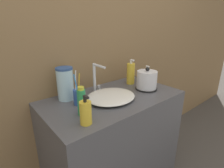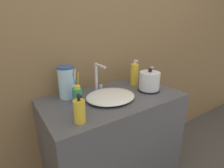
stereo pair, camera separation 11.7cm
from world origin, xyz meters
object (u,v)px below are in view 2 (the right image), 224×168
faucet (98,76)px  lotion_bottle (134,74)px  electric_kettle (149,82)px  water_pitcher (66,82)px  shampoo_bottle (151,77)px  mouthwash_bottle (79,111)px  toothbrush_cup (77,95)px  hand_cream_bottle (78,100)px

faucet → lotion_bottle: 0.34m
faucet → electric_kettle: bearing=-32.3°
electric_kettle → water_pitcher: (-0.58, 0.23, 0.04)m
shampoo_bottle → mouthwash_bottle: (-0.77, -0.24, 0.00)m
lotion_bottle → shampoo_bottle: bearing=-30.9°
toothbrush_cup → shampoo_bottle: size_ratio=1.45×
water_pitcher → lotion_bottle: bearing=-5.2°
hand_cream_bottle → electric_kettle: bearing=3.0°
electric_kettle → lotion_bottle: (0.00, 0.18, 0.02)m
toothbrush_cup → hand_cream_bottle: 0.15m
electric_kettle → shampoo_bottle: size_ratio=1.17×
electric_kettle → mouthwash_bottle: electric_kettle is taller
mouthwash_bottle → shampoo_bottle: bearing=17.2°
hand_cream_bottle → mouthwash_bottle: bearing=-109.4°
toothbrush_cup → shampoo_bottle: (0.68, 0.00, 0.01)m
toothbrush_cup → mouthwash_bottle: (-0.09, -0.23, 0.01)m
faucet → toothbrush_cup: bearing=-153.7°
faucet → hand_cream_bottle: faucet is taller
faucet → mouthwash_bottle: (-0.31, -0.34, -0.06)m
lotion_bottle → water_pitcher: size_ratio=0.95×
hand_cream_bottle → lotion_bottle: bearing=19.1°
toothbrush_cup → mouthwash_bottle: 0.25m
toothbrush_cup → mouthwash_bottle: toothbrush_cup is taller
mouthwash_bottle → faucet: bearing=48.3°
toothbrush_cup → lotion_bottle: size_ratio=1.04×
shampoo_bottle → hand_cream_bottle: bearing=-169.3°
lotion_bottle → hand_cream_bottle: (-0.61, -0.21, -0.01)m
faucet → hand_cream_bottle: 0.37m
electric_kettle → water_pitcher: 0.63m
toothbrush_cup → shampoo_bottle: toothbrush_cup is taller
toothbrush_cup → shampoo_bottle: 0.68m
mouthwash_bottle → hand_cream_bottle: size_ratio=0.95×
water_pitcher → mouthwash_bottle: bearing=-100.0°
faucet → water_pitcher: (-0.24, 0.02, -0.01)m
toothbrush_cup → electric_kettle: bearing=-10.7°
lotion_bottle → hand_cream_bottle: bearing=-160.9°
hand_cream_bottle → water_pitcher: bearing=83.6°
toothbrush_cup → water_pitcher: water_pitcher is taller
electric_kettle → toothbrush_cup: toothbrush_cup is taller
mouthwash_bottle → water_pitcher: 0.37m
faucet → shampoo_bottle: size_ratio=1.43×
toothbrush_cup → water_pitcher: size_ratio=0.99×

